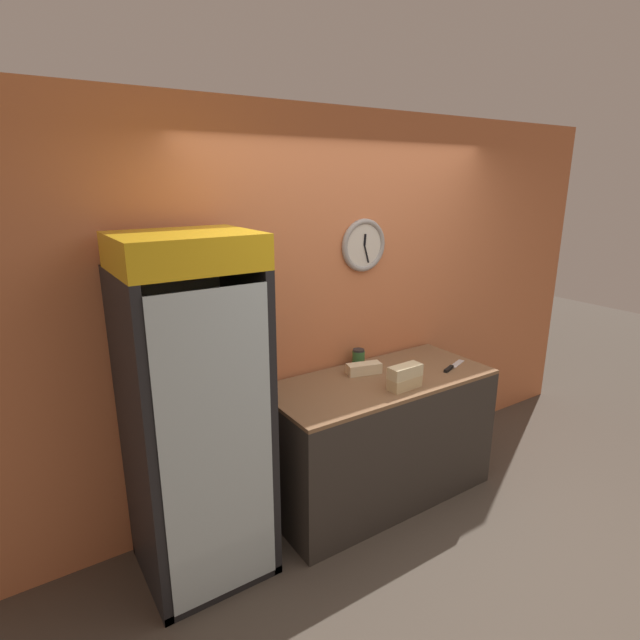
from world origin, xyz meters
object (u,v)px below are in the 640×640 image
Objects in this scene: sandwich_stack_bottom at (405,383)px; sandwich_flat_left at (364,368)px; chefs_knife at (451,367)px; condiment_jar at (358,357)px; sandwich_stack_middle at (405,371)px; beverage_cooler at (191,396)px.

sandwich_stack_bottom is 0.36m from sandwich_flat_left.
sandwich_flat_left is 0.84× the size of chefs_knife.
chefs_knife is 0.68m from condiment_jar.
sandwich_stack_middle is 0.55m from chefs_knife.
sandwich_flat_left is 0.66m from chefs_knife.
sandwich_stack_bottom is 0.54m from chefs_knife.
sandwich_stack_middle reaches higher than condiment_jar.
sandwich_stack_bottom is 0.93× the size of sandwich_flat_left.
chefs_knife is (0.53, 0.08, -0.03)m from sandwich_stack_bottom.
sandwich_flat_left is at bearing 100.04° from sandwich_stack_middle.
sandwich_stack_bottom is at bearing -12.22° from beverage_cooler.
beverage_cooler is 1.36m from condiment_jar.
sandwich_stack_bottom is at bearing -171.58° from chefs_knife.
sandwich_flat_left is at bearing 155.36° from chefs_knife.
sandwich_flat_left is (1.27, 0.06, -0.13)m from beverage_cooler.
beverage_cooler is 1.89m from chefs_knife.
beverage_cooler reaches higher than sandwich_stack_bottom.
sandwich_flat_left is (-0.06, 0.35, -0.08)m from sandwich_stack_middle.
sandwich_stack_bottom is at bearing 0.00° from sandwich_stack_middle.
sandwich_flat_left reaches higher than chefs_knife.
beverage_cooler is 1.37m from sandwich_stack_bottom.
condiment_jar is at bearing 89.58° from sandwich_stack_middle.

